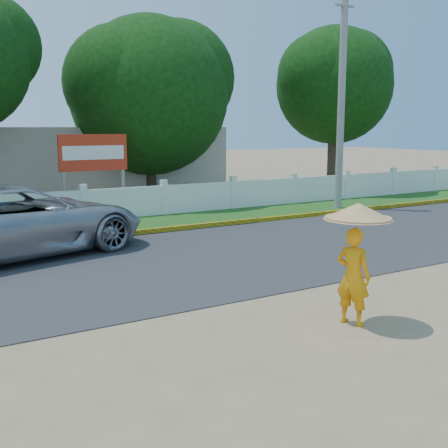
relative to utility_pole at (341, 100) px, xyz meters
name	(u,v)px	position (x,y,z in m)	size (l,w,h in m)	color
ground	(284,315)	(-9.63, -9.14, -4.25)	(120.00, 120.00, 0.00)	#9E8460
road	(170,262)	(-9.63, -4.64, -4.24)	(60.00, 7.00, 0.02)	#38383A
grass_verge	(98,228)	(-9.63, 0.61, -4.23)	(60.00, 3.50, 0.03)	#2D601E
curb	(117,235)	(-9.63, -1.09, -4.17)	(40.00, 0.18, 0.16)	yellow
fence	(84,206)	(-9.63, 2.06, -3.70)	(40.00, 0.10, 1.10)	silver
building_near	(101,162)	(-6.63, 8.86, -2.65)	(10.00, 6.00, 3.20)	#B7AD99
utility_pole	(341,100)	(0.00, 0.00, 0.00)	(0.28, 0.28, 8.49)	gray
vehicle	(17,220)	(-12.60, -2.06, -3.34)	(3.00, 6.51, 1.81)	#A2A4AA
monk_with_parasol	(355,246)	(-8.92, -10.08, -2.93)	(1.11, 1.11, 2.01)	orange
billboard	(93,157)	(-8.86, 3.15, -2.10)	(2.50, 0.13, 2.95)	gray
tree_row	(9,80)	(-11.22, 5.05, 0.61)	(32.91, 8.14, 8.47)	#473828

